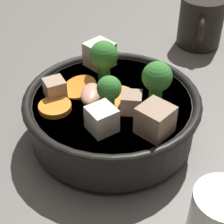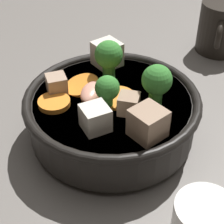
{
  "view_description": "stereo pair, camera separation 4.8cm",
  "coord_description": "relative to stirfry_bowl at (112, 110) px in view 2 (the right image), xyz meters",
  "views": [
    {
      "loc": [
        0.37,
        0.07,
        0.34
      ],
      "look_at": [
        0.0,
        0.0,
        0.04
      ],
      "focal_mm": 60.0,
      "sensor_mm": 36.0,
      "label": 1
    },
    {
      "loc": [
        0.36,
        0.12,
        0.34
      ],
      "look_at": [
        0.0,
        0.0,
        0.04
      ],
      "focal_mm": 60.0,
      "sensor_mm": 36.0,
      "label": 2
    }
  ],
  "objects": [
    {
      "name": "stirfry_bowl",
      "position": [
        0.0,
        0.0,
        0.0
      ],
      "size": [
        0.23,
        0.23,
        0.12
      ],
      "color": "black",
      "rests_on": "ground_plane"
    },
    {
      "name": "dark_mug",
      "position": [
        -0.29,
        0.11,
        0.0
      ],
      "size": [
        0.11,
        0.08,
        0.09
      ],
      "color": "black",
      "rests_on": "ground_plane"
    },
    {
      "name": "ground_plane",
      "position": [
        0.0,
        -0.0,
        -0.05
      ],
      "size": [
        3.0,
        3.0,
        0.0
      ],
      "primitive_type": "plane",
      "color": "slate"
    }
  ]
}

